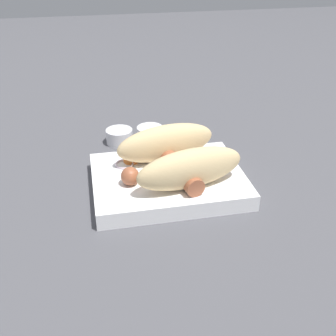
{
  "coord_description": "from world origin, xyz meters",
  "views": [
    {
      "loc": [
        -0.11,
        -0.55,
        0.36
      ],
      "look_at": [
        0.0,
        0.0,
        0.04
      ],
      "focal_mm": 45.0,
      "sensor_mm": 36.0,
      "label": 1
    }
  ],
  "objects_px": {
    "sausage": "(176,166)",
    "condiment_cup_near": "(150,134)",
    "food_tray": "(168,181)",
    "condiment_cup_far": "(119,137)",
    "bread_roll": "(178,155)"
  },
  "relations": [
    {
      "from": "food_tray",
      "to": "condiment_cup_near",
      "type": "relative_size",
      "value": 4.65
    },
    {
      "from": "bread_roll",
      "to": "sausage",
      "type": "height_order",
      "value": "bread_roll"
    },
    {
      "from": "food_tray",
      "to": "condiment_cup_far",
      "type": "xyz_separation_m",
      "value": [
        -0.06,
        0.17,
        -0.0
      ]
    },
    {
      "from": "food_tray",
      "to": "condiment_cup_far",
      "type": "relative_size",
      "value": 4.65
    },
    {
      "from": "condiment_cup_near",
      "to": "sausage",
      "type": "bearing_deg",
      "value": -86.56
    },
    {
      "from": "food_tray",
      "to": "sausage",
      "type": "distance_m",
      "value": 0.03
    },
    {
      "from": "sausage",
      "to": "condiment_cup_near",
      "type": "distance_m",
      "value": 0.18
    },
    {
      "from": "food_tray",
      "to": "condiment_cup_far",
      "type": "bearing_deg",
      "value": 108.77
    },
    {
      "from": "food_tray",
      "to": "condiment_cup_near",
      "type": "xyz_separation_m",
      "value": [
        0.0,
        0.17,
        -0.0
      ]
    },
    {
      "from": "bread_roll",
      "to": "condiment_cup_near",
      "type": "xyz_separation_m",
      "value": [
        -0.01,
        0.17,
        -0.04
      ]
    },
    {
      "from": "condiment_cup_near",
      "to": "condiment_cup_far",
      "type": "distance_m",
      "value": 0.06
    },
    {
      "from": "condiment_cup_far",
      "to": "condiment_cup_near",
      "type": "bearing_deg",
      "value": -0.14
    },
    {
      "from": "condiment_cup_near",
      "to": "condiment_cup_far",
      "type": "bearing_deg",
      "value": 179.86
    },
    {
      "from": "bread_roll",
      "to": "sausage",
      "type": "distance_m",
      "value": 0.02
    },
    {
      "from": "bread_roll",
      "to": "condiment_cup_near",
      "type": "bearing_deg",
      "value": 95.02
    }
  ]
}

